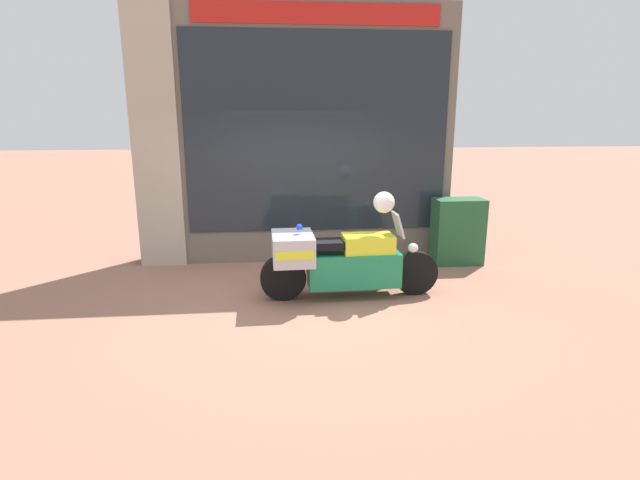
# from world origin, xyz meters

# --- Properties ---
(ground_plane) EXTENTS (60.00, 60.00, 0.00)m
(ground_plane) POSITION_xyz_m (0.00, 0.00, 0.00)
(ground_plane) COLOR #9E6B56
(shop_building) EXTENTS (5.22, 0.55, 4.17)m
(shop_building) POSITION_xyz_m (-0.34, 2.00, 2.09)
(shop_building) COLOR #6B6056
(shop_building) RESTS_ON ground
(window_display) EXTENTS (4.04, 0.30, 2.13)m
(window_display) POSITION_xyz_m (0.29, 2.03, 0.50)
(window_display) COLOR slate
(window_display) RESTS_ON ground
(paramedic_motorcycle) EXTENTS (2.45, 0.76, 1.17)m
(paramedic_motorcycle) POSITION_xyz_m (0.41, 0.01, 0.53)
(paramedic_motorcycle) COLOR black
(paramedic_motorcycle) RESTS_ON ground
(utility_cabinet) EXTENTS (0.81, 0.47, 1.10)m
(utility_cabinet) POSITION_xyz_m (2.64, 1.43, 0.55)
(utility_cabinet) COLOR #235633
(utility_cabinet) RESTS_ON ground
(white_helmet) EXTENTS (0.29, 0.29, 0.29)m
(white_helmet) POSITION_xyz_m (1.04, 0.03, 1.31)
(white_helmet) COLOR white
(white_helmet) RESTS_ON paramedic_motorcycle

